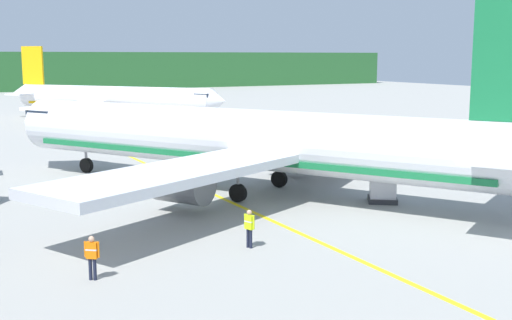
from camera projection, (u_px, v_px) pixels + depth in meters
The scene contains 8 objects.
ground at pixel (197, 142), 67.38m from camera, with size 240.00×320.00×0.20m, color #999993.
distant_treeline at pixel (26, 72), 161.48m from camera, with size 216.00×6.00×9.74m, color #28602D.
airliner_foreground at pixel (247, 140), 41.21m from camera, with size 31.69×37.32×11.90m.
airliner_mid_apron at pixel (111, 98), 89.85m from camera, with size 25.42×29.49×10.12m.
cargo_container_near at pixel (383, 188), 38.94m from camera, with size 2.38×2.38×1.87m.
crew_marshaller at pixel (92, 254), 25.29m from camera, with size 0.53×0.45×1.79m.
crew_loader_left at pixel (249, 225), 29.55m from camera, with size 0.37×0.60×1.79m.
apron_guide_line at pixel (250, 211), 36.82m from camera, with size 0.30×60.00×0.01m, color yellow.
Camera 1 is at (-25.98, -13.88, 8.72)m, focal length 45.38 mm.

